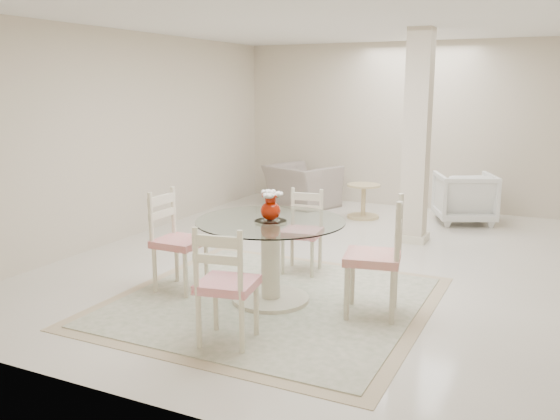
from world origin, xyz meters
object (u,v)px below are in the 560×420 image
at_px(dining_chair_north, 304,225).
at_px(dining_chair_east, 382,248).
at_px(dining_table, 271,261).
at_px(red_vase, 271,205).
at_px(dining_chair_south, 224,277).
at_px(armchair_white, 464,198).
at_px(dining_chair_west, 174,233).
at_px(side_table, 363,202).
at_px(recliner_taupe, 302,186).
at_px(column, 417,138).

bearing_deg(dining_chair_north, dining_chair_east, -45.23).
bearing_deg(dining_table, red_vase, -18.43).
xyz_separation_m(dining_chair_south, armchair_white, (1.00, 5.23, -0.19)).
bearing_deg(dining_chair_north, red_vase, -90.71).
xyz_separation_m(dining_chair_west, dining_chair_south, (1.12, -0.92, -0.02)).
bearing_deg(side_table, armchair_white, 13.86).
relative_size(dining_chair_east, recliner_taupe, 1.11).
distance_m(dining_chair_east, side_table, 4.00).
bearing_deg(dining_chair_north, column, 60.24).
height_order(dining_chair_east, dining_chair_north, dining_chair_east).
relative_size(dining_table, dining_chair_east, 1.16).
bearing_deg(dining_chair_east, recliner_taupe, -160.08).
bearing_deg(dining_chair_west, dining_chair_south, -128.66).
height_order(dining_chair_south, armchair_white, dining_chair_south).
distance_m(red_vase, armchair_white, 4.39).
bearing_deg(armchair_white, dining_chair_south, 56.21).
bearing_deg(column, recliner_taupe, 146.66).
distance_m(dining_chair_north, side_table, 2.87).
relative_size(dining_chair_north, side_table, 1.89).
height_order(dining_chair_west, recliner_taupe, dining_chair_west).
height_order(red_vase, dining_chair_south, same).
xyz_separation_m(column, dining_chair_north, (-0.78, -1.81, -0.83)).
height_order(red_vase, dining_chair_west, dining_chair_west).
bearing_deg(red_vase, recliner_taupe, 109.88).
bearing_deg(side_table, dining_chair_south, -84.80).
relative_size(column, armchair_white, 3.28).
xyz_separation_m(dining_table, dining_chair_north, (-0.10, 1.01, 0.12)).
xyz_separation_m(dining_table, dining_chair_south, (0.11, -1.01, 0.16)).
xyz_separation_m(column, armchair_white, (0.43, 1.39, -0.98)).
relative_size(dining_chair_south, recliner_taupe, 1.01).
relative_size(dining_chair_east, dining_chair_north, 1.19).
distance_m(dining_table, dining_chair_east, 1.05).
height_order(dining_chair_north, dining_chair_south, dining_chair_south).
height_order(column, dining_chair_west, column).
bearing_deg(column, dining_chair_north, -113.14).
xyz_separation_m(column, dining_chair_east, (0.35, -2.71, -0.73)).
xyz_separation_m(red_vase, recliner_taupe, (-1.55, 4.28, -0.58)).
bearing_deg(dining_table, dining_chair_west, -174.64).
height_order(column, red_vase, column).
xyz_separation_m(dining_table, dining_chair_east, (1.02, 0.11, 0.22)).
bearing_deg(armchair_white, recliner_taupe, -24.49).
bearing_deg(dining_chair_north, recliner_taupe, 107.19).
bearing_deg(red_vase, dining_chair_west, -174.67).
relative_size(column, recliner_taupe, 2.53).
distance_m(dining_chair_south, side_table, 4.90).
bearing_deg(dining_table, column, 76.61).
height_order(column, dining_chair_east, column).
distance_m(dining_chair_south, armchair_white, 5.32).
relative_size(red_vase, dining_chair_east, 0.24).
bearing_deg(recliner_taupe, dining_chair_south, 130.16).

